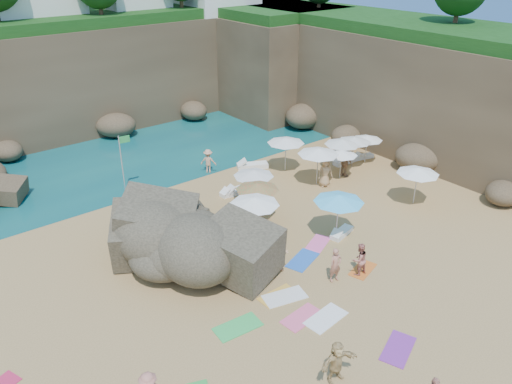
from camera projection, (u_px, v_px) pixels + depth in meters
ground at (262, 263)px, 23.73m from camera, size 120.00×120.00×0.00m
seawater at (52, 112)px, 44.71m from camera, size 120.00×120.00×0.00m
cliff_back at (88, 75)px, 40.53m from camera, size 44.00×8.00×8.00m
cliff_right at (389, 84)px, 38.08m from camera, size 8.00×30.00×8.00m
cliff_corner at (269, 61)px, 45.37m from camera, size 10.00×12.00×8.00m
rock_outcrop at (220, 247)px, 25.01m from camera, size 8.99×7.49×3.16m
flag_pole at (123, 156)px, 29.56m from camera, size 0.71×0.09×3.62m
parasol_0 at (254, 173)px, 28.15m from camera, size 2.31×2.31×2.19m
parasol_1 at (318, 151)px, 30.52m from camera, size 2.55×2.55×2.42m
parasol_2 at (354, 139)px, 33.07m from camera, size 2.26×2.26×2.14m
parasol_3 at (367, 138)px, 33.79m from camera, size 2.09×2.09×1.97m
parasol_4 at (286, 140)px, 32.46m from camera, size 2.45×2.45×2.32m
parasol_6 at (257, 186)px, 26.52m from camera, size 2.36×2.36×2.23m
parasol_7 at (342, 142)px, 32.46m from camera, size 2.34×2.34×2.22m
parasol_8 at (342, 153)px, 31.51m from camera, size 2.04×2.04×1.93m
parasol_9 at (254, 201)px, 24.72m from camera, size 2.53×2.53×2.39m
parasol_10 at (339, 198)px, 24.90m from camera, size 2.57×2.57×2.43m
parasol_11 at (418, 171)px, 28.25m from camera, size 2.40×2.40×2.27m
lounger_0 at (239, 190)px, 30.37m from camera, size 1.87×0.74×0.28m
lounger_1 at (252, 166)px, 33.68m from camera, size 2.16×1.53×0.32m
lounger_2 at (345, 161)px, 34.40m from camera, size 1.80×0.63×0.28m
lounger_3 at (233, 192)px, 30.23m from camera, size 1.65×0.61×0.25m
lounger_4 at (363, 157)px, 35.18m from camera, size 1.62×0.83×0.24m
lounger_5 at (342, 233)px, 25.99m from camera, size 1.66×0.88×0.25m
towel_1 at (302, 317)px, 20.30m from camera, size 1.85×1.04×0.03m
towel_4 at (278, 296)px, 21.53m from camera, size 1.73×0.87×0.03m
towel_5 at (326, 318)px, 20.25m from camera, size 1.95×1.11×0.03m
towel_6 at (398, 349)px, 18.73m from camera, size 2.04×1.51×0.03m
towel_8 at (303, 260)px, 23.95m from camera, size 2.07×1.50×0.03m
towel_9 at (318, 243)px, 25.27m from camera, size 1.84×1.43×0.03m
towel_10 at (363, 269)px, 23.26m from camera, size 1.73×1.19×0.03m
towel_11 at (238, 327)px, 19.79m from camera, size 1.98×1.12×0.03m
towel_13 at (285, 297)px, 21.48m from camera, size 2.04×1.38×0.03m
person_stand_1 at (359, 259)px, 22.62m from camera, size 0.86×0.72×1.61m
person_stand_2 at (208, 161)px, 32.72m from camera, size 1.05×1.05×1.62m
person_stand_3 at (345, 163)px, 32.12m from camera, size 0.50×1.14×1.92m
person_stand_4 at (325, 172)px, 30.84m from camera, size 1.04×0.85×1.87m
person_stand_5 at (173, 204)px, 27.53m from camera, size 1.46×0.73×1.51m
person_lie_3 at (335, 375)px, 17.34m from camera, size 1.73×1.83×0.43m
person_lie_4 at (334, 277)px, 22.44m from camera, size 0.86×1.71×0.39m
person_lie_5 at (278, 265)px, 22.99m from camera, size 1.69×2.05×0.70m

